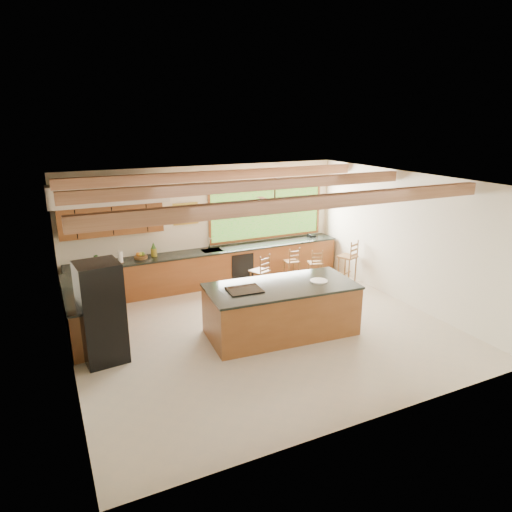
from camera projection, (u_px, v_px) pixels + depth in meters
name	position (u px, v px, depth m)	size (l,w,h in m)	color
ground	(263.00, 330.00, 9.25)	(7.20, 7.20, 0.00)	beige
room_shell	(241.00, 217.00, 9.10)	(7.27, 6.54, 3.02)	silver
counter_run	(186.00, 276.00, 10.96)	(7.12, 3.10, 1.27)	brown
island	(281.00, 309.00, 8.97)	(3.00, 1.58, 1.03)	brown
refrigerator	(101.00, 313.00, 7.85)	(0.77, 0.75, 1.81)	black
bar_stool_a	(261.00, 272.00, 10.73)	(0.49, 0.49, 1.07)	brown
bar_stool_b	(293.00, 262.00, 11.69)	(0.36, 0.36, 0.96)	brown
bar_stool_c	(316.00, 264.00, 11.58)	(0.42, 0.42, 0.95)	brown
bar_stool_d	(349.00, 258.00, 11.72)	(0.53, 0.53, 1.14)	brown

